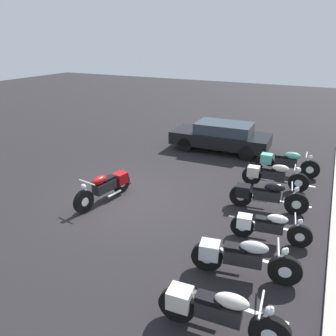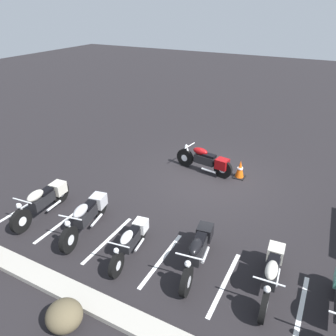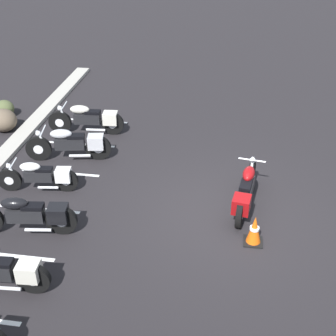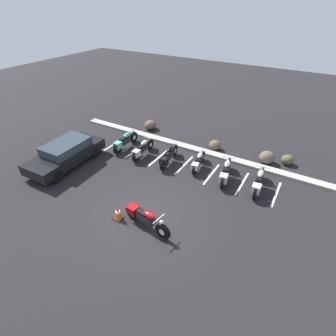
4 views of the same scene
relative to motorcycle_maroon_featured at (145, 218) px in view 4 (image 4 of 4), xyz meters
name	(u,v)px [view 4 (image 4 of 4)]	position (x,y,z in m)	size (l,w,h in m)	color
ground	(146,217)	(-0.30, 0.46, -0.48)	(60.00, 60.00, 0.00)	black
motorcycle_maroon_featured	(145,218)	(0.00, 0.00, 0.00)	(2.29, 0.74, 0.90)	black
parked_bike_0	(125,141)	(-4.70, 4.62, 0.00)	(0.64, 2.29, 0.90)	black
parked_bike_1	(142,149)	(-3.29, 4.43, -0.02)	(0.61, 2.19, 0.86)	black
parked_bike_2	(168,156)	(-1.61, 4.53, -0.01)	(0.70, 2.25, 0.89)	black
parked_bike_3	(198,162)	(0.01, 4.91, -0.07)	(0.61, 1.97, 0.78)	black
parked_bike_4	(226,172)	(1.61, 4.66, 0.00)	(0.79, 2.29, 0.91)	black
parked_bike_5	(259,182)	(3.22, 4.67, 0.00)	(0.64, 2.29, 0.90)	black
car_black	(66,153)	(-6.29, 1.67, 0.20)	(1.95, 4.36, 1.29)	black
concrete_curb	(206,152)	(-0.30, 6.62, -0.42)	(18.00, 0.50, 0.12)	#A8A399
landscape_rock_0	(150,125)	(-4.90, 7.66, -0.17)	(0.88, 0.75, 0.62)	brown
landscape_rock_1	(287,160)	(4.01, 7.79, -0.21)	(0.61, 0.66, 0.54)	#4C5432
landscape_rock_2	(267,157)	(3.01, 7.33, -0.14)	(0.79, 0.84, 0.69)	brown
landscape_rock_3	(215,145)	(0.00, 7.26, -0.19)	(0.71, 0.71, 0.58)	brown
traffic_cone	(118,213)	(-1.21, -0.20, -0.17)	(0.40, 0.40, 0.66)	black
stall_line_0	(115,143)	(-5.63, 4.78, -0.48)	(0.10, 2.10, 0.00)	white
stall_line_1	(136,150)	(-4.01, 4.78, -0.48)	(0.10, 2.10, 0.00)	white
stall_line_2	(159,157)	(-2.38, 4.78, -0.48)	(0.10, 2.10, 0.00)	white
stall_line_3	(184,165)	(-0.76, 4.78, -0.48)	(0.10, 2.10, 0.00)	white
stall_line_4	(212,174)	(0.86, 4.78, -0.48)	(0.10, 2.10, 0.00)	white
stall_line_5	(242,184)	(2.48, 4.78, -0.48)	(0.10, 2.10, 0.00)	white
stall_line_6	(276,194)	(4.10, 4.78, -0.48)	(0.10, 2.10, 0.00)	white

